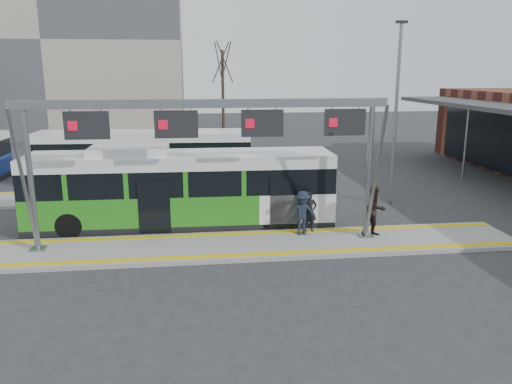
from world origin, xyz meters
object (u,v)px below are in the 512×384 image
hero_bus (181,190)px  passenger_a (310,212)px  passenger_b (374,211)px  passenger_c (302,213)px  gantry (210,130)px

hero_bus → passenger_a: bearing=-19.2°
passenger_a → passenger_b: passenger_b is taller
passenger_c → passenger_b: bearing=-17.0°
gantry → passenger_c: 4.82m
gantry → passenger_a: (3.83, 0.85, -3.35)m
hero_bus → gantry: bearing=-65.6°
passenger_c → gantry: bearing=-177.5°
passenger_a → passenger_b: bearing=-28.9°
gantry → passenger_b: 6.92m
hero_bus → passenger_c: (4.63, -2.12, -0.54)m
gantry → passenger_a: 5.15m
passenger_a → passenger_c: (-0.35, -0.29, 0.05)m
gantry → passenger_c: bearing=9.1°
gantry → hero_bus: size_ratio=1.06×
gantry → passenger_c: size_ratio=7.59×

